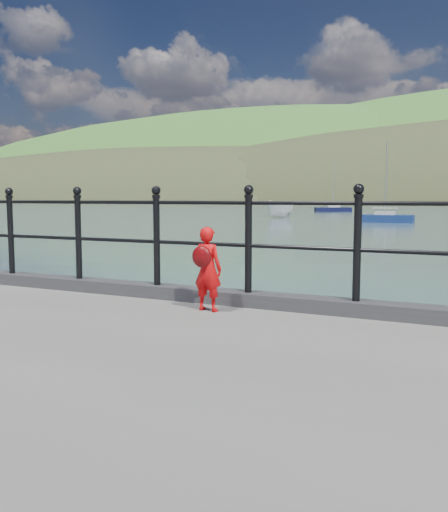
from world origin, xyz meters
The scene contains 7 objects.
ground centered at (0.00, 0.00, 0.00)m, with size 600.00×600.00×0.00m, color #2D4251.
kerb centered at (0.00, -0.15, 1.07)m, with size 60.00×0.30×0.15m, color #28282B.
railing centered at (0.00, -0.15, 1.82)m, with size 18.11×0.11×1.20m.
child centered at (0.32, -0.62, 1.46)m, with size 0.35×0.31×0.90m.
launch_white centered at (-17.09, 50.58, 0.97)m, with size 1.88×5.00×1.93m, color white.
sailboat_left centered at (-18.94, 81.28, 0.34)m, with size 5.87×4.55×8.27m.
sailboat_port centered at (-5.00, 44.78, 0.34)m, with size 4.99×1.65×7.36m.
Camera 1 is at (2.93, -5.67, 2.20)m, focal length 38.00 mm.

